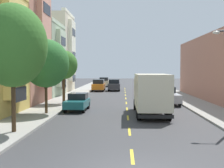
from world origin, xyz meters
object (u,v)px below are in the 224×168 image
at_px(street_tree_nearest, 13,45).
at_px(street_tree_third, 64,65).
at_px(parked_hatchback_teal, 77,102).
at_px(parked_pickup_silver, 167,96).
at_px(parked_suv_champagne, 104,82).
at_px(delivery_box_truck, 151,92).
at_px(parked_suv_orange, 99,85).
at_px(parked_hatchback_black, 148,84).
at_px(moving_charcoal_sedan, 114,85).
at_px(street_tree_second, 46,63).

xyz_separation_m(street_tree_nearest, street_tree_third, (0.00, 14.30, -0.86)).
distance_m(street_tree_nearest, street_tree_third, 14.33).
bearing_deg(parked_hatchback_teal, parked_pickup_silver, 31.54).
relative_size(street_tree_nearest, parked_suv_champagne, 1.45).
height_order(delivery_box_truck, parked_suv_orange, delivery_box_truck).
bearing_deg(street_tree_nearest, parked_pickup_silver, 54.65).
distance_m(street_tree_third, parked_hatchback_black, 30.83).
distance_m(parked_suv_champagne, moving_charcoal_sedan, 12.92).
relative_size(street_tree_second, street_tree_third, 1.08).
xyz_separation_m(street_tree_second, parked_hatchback_teal, (2.08, 2.59, -3.29)).
bearing_deg(parked_suv_champagne, parked_pickup_silver, -75.09).
height_order(street_tree_nearest, parked_pickup_silver, street_tree_nearest).
xyz_separation_m(delivery_box_truck, parked_suv_champagne, (-6.10, 39.76, -0.86)).
bearing_deg(parked_hatchback_black, delivery_box_truck, -94.26).
bearing_deg(parked_suv_champagne, parked_hatchback_teal, -90.04).
height_order(street_tree_nearest, street_tree_second, street_tree_nearest).
bearing_deg(delivery_box_truck, street_tree_nearest, -138.38).
bearing_deg(parked_suv_orange, parked_pickup_silver, -65.35).
bearing_deg(street_tree_third, parked_pickup_silver, 3.74).
relative_size(street_tree_nearest, moving_charcoal_sedan, 1.47).
height_order(parked_pickup_silver, parked_hatchback_teal, parked_pickup_silver).
distance_m(delivery_box_truck, parked_suv_champagne, 40.23).
bearing_deg(street_tree_nearest, street_tree_third, 90.00).
height_order(parked_hatchback_black, parked_hatchback_teal, same).
bearing_deg(parked_pickup_silver, parked_suv_orange, 114.65).
height_order(delivery_box_truck, parked_suv_champagne, delivery_box_truck).
bearing_deg(parked_suv_champagne, moving_charcoal_sedan, -78.86).
bearing_deg(street_tree_third, parked_suv_champagne, 86.32).
bearing_deg(parked_suv_champagne, street_tree_third, -93.68).
xyz_separation_m(parked_suv_champagne, parked_hatchback_black, (8.76, -4.07, -0.23)).
height_order(parked_hatchback_black, parked_pickup_silver, parked_pickup_silver).
bearing_deg(parked_pickup_silver, street_tree_third, -176.26).
distance_m(street_tree_nearest, parked_hatchback_teal, 10.78).
xyz_separation_m(delivery_box_truck, parked_hatchback_teal, (-6.12, 2.46, -1.09)).
height_order(street_tree_second, parked_hatchback_black, street_tree_second).
relative_size(street_tree_second, moving_charcoal_sedan, 1.21).
relative_size(parked_hatchback_black, parked_suv_orange, 0.83).
distance_m(street_tree_third, parked_hatchback_teal, 5.98).
bearing_deg(parked_hatchback_black, moving_charcoal_sedan, -126.02).
relative_size(parked_suv_champagne, parked_hatchback_teal, 1.19).
xyz_separation_m(parked_suv_champagne, parked_suv_orange, (-0.05, -13.34, 0.00)).
bearing_deg(street_tree_second, parked_suv_orange, 85.59).
distance_m(parked_hatchback_black, parked_suv_orange, 12.79).
distance_m(parked_hatchback_teal, moving_charcoal_sedan, 24.75).
bearing_deg(parked_suv_orange, parked_suv_champagne, 89.77).
xyz_separation_m(street_tree_second, parked_suv_champagne, (2.10, 39.89, -3.06)).
xyz_separation_m(street_tree_third, parked_pickup_silver, (10.64, 0.70, -3.20)).
relative_size(street_tree_third, parked_hatchback_black, 1.34).
height_order(street_tree_second, parked_suv_champagne, street_tree_second).
bearing_deg(parked_hatchback_teal, parked_suv_orange, 90.07).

